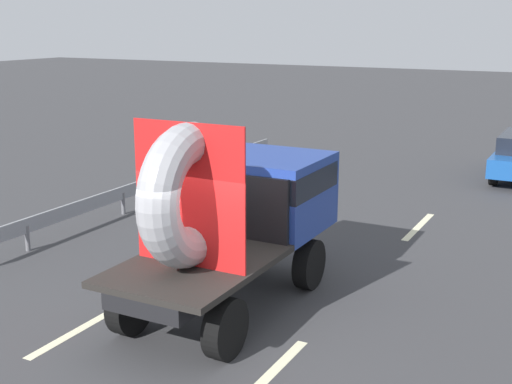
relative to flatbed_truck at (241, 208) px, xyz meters
The scene contains 7 objects.
ground_plane 2.19m from the flatbed_truck, 86.10° to the right, with size 120.00×120.00×0.00m, color #38383A.
flatbed_truck is the anchor object (origin of this frame).
guardrail 7.21m from the flatbed_truck, 136.94° to the left, with size 0.10×12.69×0.71m.
lane_dash_left_near 3.29m from the flatbed_truck, 125.15° to the right, with size 2.12×0.16×0.01m, color beige.
lane_dash_left_far 6.44m from the flatbed_truck, 105.29° to the left, with size 2.37×0.16×0.01m, color beige.
lane_dash_right_near 3.17m from the flatbed_truck, 52.83° to the right, with size 2.26×0.16×0.01m, color beige.
lane_dash_right_far 6.12m from the flatbed_truck, 73.83° to the left, with size 2.39×0.16×0.01m, color beige.
Camera 1 is at (5.31, -8.23, 4.72)m, focal length 47.71 mm.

